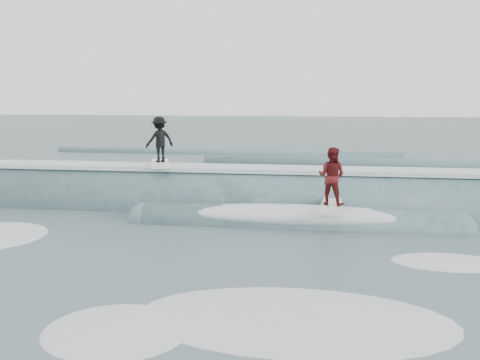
# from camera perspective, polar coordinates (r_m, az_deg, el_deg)

# --- Properties ---
(ground) EXTENTS (160.00, 160.00, 0.00)m
(ground) POSITION_cam_1_polar(r_m,az_deg,el_deg) (11.93, -3.79, -9.30)
(ground) COLOR #3F595D
(ground) RESTS_ON ground
(breaking_wave) EXTENTS (22.43, 4.10, 2.64)m
(breaking_wave) POSITION_cam_1_polar(r_m,az_deg,el_deg) (17.68, 0.99, -3.04)
(breaking_wave) COLOR #3B6363
(breaking_wave) RESTS_ON ground
(surfer_black) EXTENTS (1.12, 2.07, 1.63)m
(surfer_black) POSITION_cam_1_polar(r_m,az_deg,el_deg) (18.24, -8.57, 4.02)
(surfer_black) COLOR white
(surfer_black) RESTS_ON ground
(surfer_red) EXTENTS (0.96, 2.04, 1.75)m
(surfer_red) POSITION_cam_1_polar(r_m,az_deg,el_deg) (15.37, 9.73, 0.04)
(surfer_red) COLOR white
(surfer_red) RESTS_ON ground
(whitewater) EXTENTS (14.78, 8.94, 0.10)m
(whitewater) POSITION_cam_1_polar(r_m,az_deg,el_deg) (10.68, -7.74, -11.62)
(whitewater) COLOR silver
(whitewater) RESTS_ON ground
(far_swells) EXTENTS (40.13, 8.65, 0.80)m
(far_swells) POSITION_cam_1_polar(r_m,az_deg,el_deg) (29.20, 0.87, 1.76)
(far_swells) COLOR #3B6363
(far_swells) RESTS_ON ground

